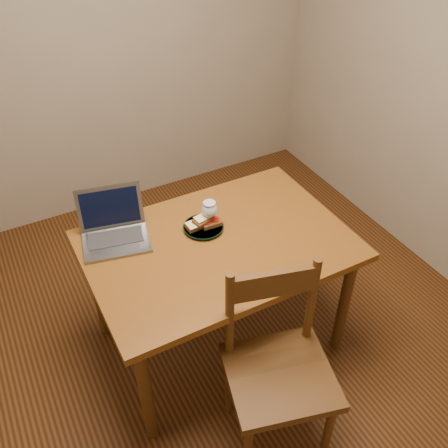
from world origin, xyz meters
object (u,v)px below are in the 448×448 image
table (218,255)px  plate (203,227)px  chair (279,363)px  laptop (113,226)px  milk_glass (210,214)px

table → plate: 0.16m
chair → laptop: bearing=128.6°
table → chair: bearing=-92.8°
table → chair: (-0.03, -0.62, -0.12)m
table → chair: size_ratio=2.33×
milk_glass → laptop: laptop is taller
chair → table: bearing=102.2°
milk_glass → laptop: bearing=160.5°
table → plate: bearing=97.3°
chair → laptop: (-0.41, 0.92, 0.27)m
table → laptop: 0.55m
plate → laptop: size_ratio=0.55×
milk_glass → plate: bearing=-172.6°
plate → milk_glass: size_ratio=1.37×
chair → plate: 0.79m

